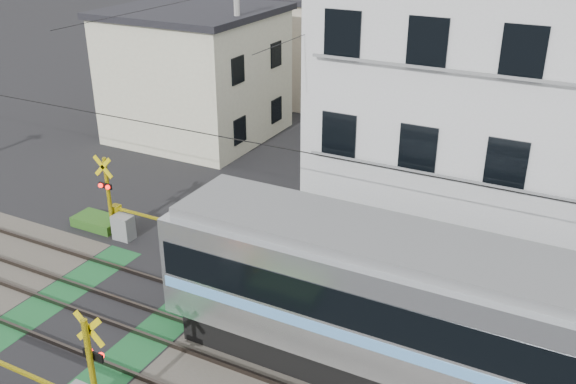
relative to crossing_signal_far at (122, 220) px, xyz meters
The scene contains 9 objects.
ground 4.53m from the crossing_signal_far, 54.71° to the right, with size 120.00×120.00×0.00m, color black.
track_bed 4.53m from the crossing_signal_far, 54.71° to the right, with size 120.00×120.00×0.14m.
crossing_signal_far is the anchor object (origin of this frame).
apartment_block 13.14m from the crossing_signal_far, 27.78° to the left, with size 10.20×8.36×9.30m.
houses_row 22.59m from the crossing_signal_far, 82.74° to the left, with size 22.07×31.35×6.80m.
catenary 9.78m from the crossing_signal_far, 22.86° to the right, with size 60.00×5.04×7.00m.
utility_poles 19.70m from the crossing_signal_far, 85.47° to the left, with size 7.90×42.00×8.00m.
pedestrian 24.49m from the crossing_signal_far, 85.09° to the left, with size 0.68×0.44×1.86m, color #2E2E3A.
weed_patches 5.76m from the crossing_signal_far, 40.76° to the right, with size 10.25×8.80×0.40m.
Camera 1 is at (11.91, -11.39, 11.04)m, focal length 40.00 mm.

